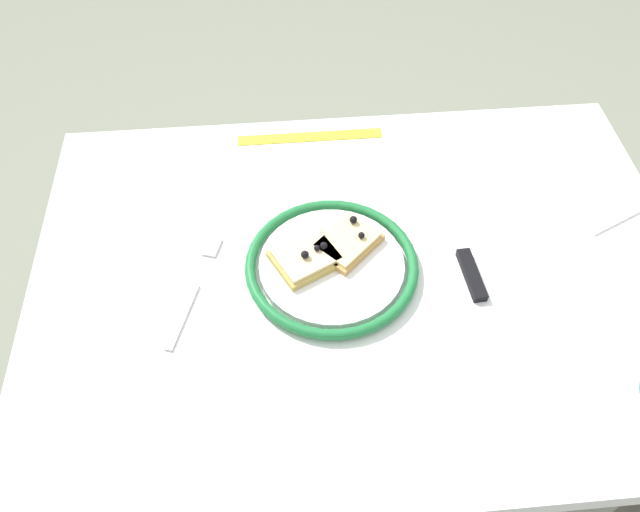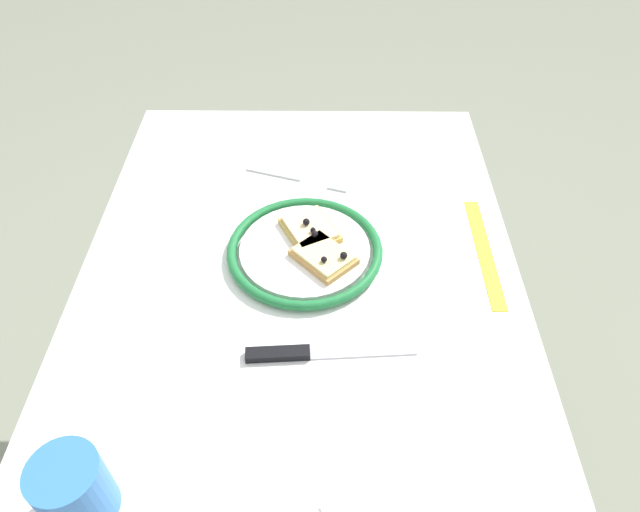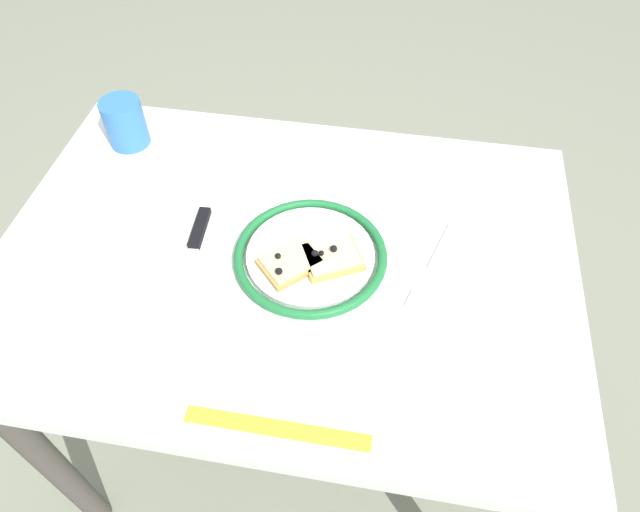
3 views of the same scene
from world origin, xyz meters
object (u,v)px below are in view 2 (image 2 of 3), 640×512
pizza_slice_near (310,229)px  knife (301,353)px  fork (298,178)px  measuring_tape (484,252)px  pizza_slice_far (324,256)px  plate (305,250)px  dining_table (301,317)px  cup (74,490)px

pizza_slice_near → knife: bearing=-1.8°
fork → measuring_tape: size_ratio=0.77×
measuring_tape → pizza_slice_far: bearing=-82.7°
measuring_tape → plate: bearing=-88.6°
dining_table → pizza_slice_far: bearing=117.6°
plate → pizza_slice_near: pizza_slice_near is taller
knife → dining_table: bearing=-177.0°
plate → knife: 0.20m
cup → dining_table: bearing=147.5°
plate → dining_table: bearing=-9.0°
pizza_slice_near → cup: bearing=-29.0°
dining_table → plate: 0.13m
plate → cup: cup is taller
plate → cup: 0.48m
dining_table → cup: cup is taller
dining_table → cup: 0.46m
cup → measuring_tape: (-0.42, 0.54, -0.05)m
dining_table → knife: knife is taller
pizza_slice_near → measuring_tape: bearing=84.5°
pizza_slice_far → plate: bearing=-130.6°
pizza_slice_near → measuring_tape: size_ratio=0.46×
measuring_tape → dining_table: bearing=-79.9°
dining_table → pizza_slice_near: bearing=169.6°
knife → measuring_tape: size_ratio=0.95×
knife → fork: 0.40m
fork → cup: size_ratio=2.08×
dining_table → cup: (0.36, -0.23, 0.15)m
pizza_slice_far → fork: size_ratio=0.59×
plate → measuring_tape: plate is taller
knife → cup: size_ratio=2.54×
plate → pizza_slice_far: bearing=49.4°
dining_table → fork: fork is taller
dining_table → pizza_slice_near: size_ratio=8.37×
pizza_slice_near → fork: pizza_slice_near is taller
pizza_slice_near → pizza_slice_far: (0.06, 0.02, -0.00)m
fork → measuring_tape: 0.37m
knife → measuring_tape: (-0.21, 0.30, -0.00)m
dining_table → knife: bearing=3.0°
dining_table → fork: bearing=-177.2°
fork → cup: bearing=-19.8°
pizza_slice_near → dining_table: bearing=-10.4°
measuring_tape → knife: bearing=-55.1°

